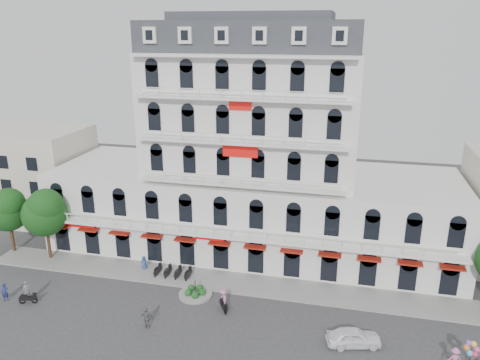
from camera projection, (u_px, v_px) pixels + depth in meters
name	position (u px, v px, depth m)	size (l,w,h in m)	color
ground	(207.00, 339.00, 38.37)	(120.00, 120.00, 0.00)	#38383A
sidewalk	(234.00, 283.00, 46.68)	(53.00, 4.00, 0.16)	gray
main_building	(253.00, 163.00, 51.94)	(45.00, 15.00, 25.80)	silver
flank_building_west	(33.00, 174.00, 61.56)	(14.00, 10.00, 12.00)	beige
traffic_island	(195.00, 293.00, 44.50)	(3.20, 3.20, 1.60)	gray
parked_scooter_row	(173.00, 277.00, 47.90)	(4.40, 1.80, 1.10)	black
tree_west_outer	(8.00, 208.00, 51.60)	(4.50, 4.48, 7.76)	#382314
tree_west_inner	(45.00, 211.00, 49.95)	(4.76, 4.76, 8.25)	#382314
parked_car	(354.00, 337.00, 37.39)	(1.76, 4.37, 1.49)	white
rider_west	(27.00, 293.00, 42.97)	(1.65, 0.80, 2.31)	black
rider_center	(223.00, 300.00, 41.83)	(1.11, 1.52, 2.17)	black
pedestrian_left	(144.00, 263.00, 49.05)	(0.77, 0.50, 1.58)	navy
pedestrian_mid	(147.00, 318.00, 39.49)	(1.13, 0.47, 1.92)	slate
pedestrian_right	(455.00, 359.00, 34.73)	(1.16, 0.67, 1.80)	#CC6CA2
pedestrian_far	(5.00, 292.00, 43.50)	(0.64, 0.42, 1.75)	navy
balloon_vendor	(474.00, 359.00, 34.13)	(1.28, 1.21, 2.45)	slate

